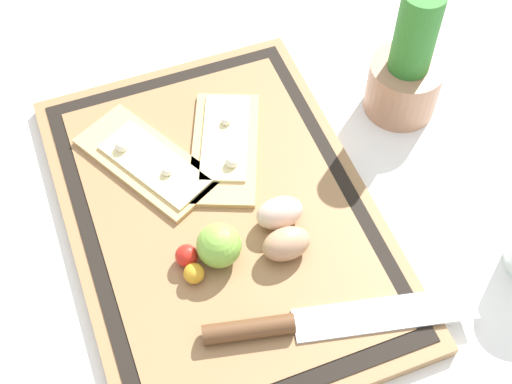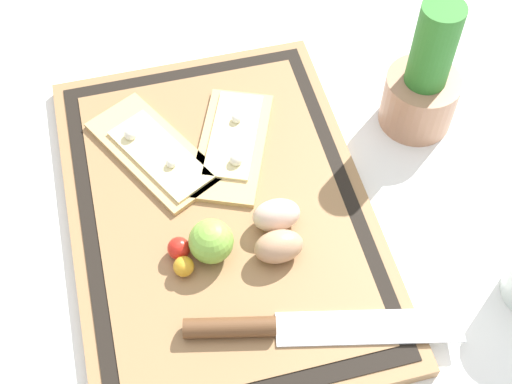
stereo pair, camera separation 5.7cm
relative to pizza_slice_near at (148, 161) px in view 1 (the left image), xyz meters
name	(u,v)px [view 1 (the left image)]	position (x,y,z in m)	size (l,w,h in m)	color
ground_plane	(222,220)	(0.10, 0.06, -0.03)	(6.00, 6.00, 0.00)	white
cutting_board	(221,216)	(0.10, 0.06, -0.02)	(0.52, 0.36, 0.02)	#997047
pizza_slice_near	(148,161)	(0.00, 0.00, 0.00)	(0.21, 0.16, 0.02)	tan
pizza_slice_far	(225,145)	(0.01, 0.10, 0.00)	(0.20, 0.15, 0.02)	tan
knife	(295,324)	(0.27, 0.09, 0.00)	(0.10, 0.30, 0.02)	silver
egg_brown	(286,244)	(0.18, 0.11, 0.01)	(0.04, 0.06, 0.04)	tan
egg_pink	(280,213)	(0.14, 0.12, 0.01)	(0.04, 0.06, 0.04)	beige
lime	(219,245)	(0.16, 0.04, 0.02)	(0.05, 0.05, 0.05)	#7FB742
cherry_tomato_red	(187,256)	(0.15, 0.00, 0.01)	(0.03, 0.03, 0.03)	red
cherry_tomato_yellow	(194,273)	(0.18, 0.00, 0.01)	(0.02, 0.02, 0.02)	gold
herb_pot	(407,71)	(0.01, 0.35, 0.04)	(0.10, 0.10, 0.20)	#AD7A5B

